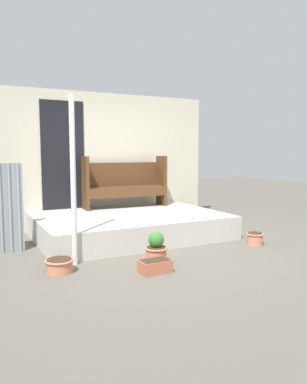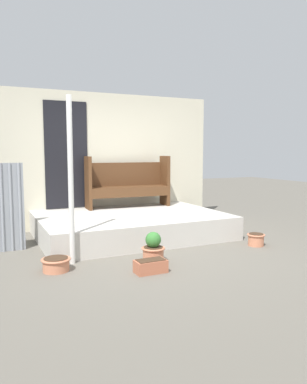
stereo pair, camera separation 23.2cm
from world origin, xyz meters
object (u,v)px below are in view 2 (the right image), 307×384
object	(u,v)px
flower_pot_middle	(153,249)
flower_pot_right	(256,239)
bench	(127,182)
planter_box_rect	(151,266)
support_post	(71,181)
flower_pot_left	(56,264)

from	to	relation	value
flower_pot_middle	flower_pot_right	xyz separation A→B (m)	(1.85, 0.13, -0.08)
bench	planter_box_rect	xyz separation A→B (m)	(-0.77, -2.75, -0.80)
support_post	flower_pot_right	distance (m)	3.01
support_post	flower_pot_right	bearing A→B (deg)	-6.03
support_post	flower_pot_middle	distance (m)	1.41
flower_pot_right	planter_box_rect	xyz separation A→B (m)	(-2.05, -0.48, -0.03)
planter_box_rect	bench	bearing A→B (deg)	74.37
support_post	bench	xyz separation A→B (m)	(1.55, 1.97, -0.21)
planter_box_rect	flower_pot_left	bearing A→B (deg)	152.10
flower_pot_left	flower_pot_middle	bearing A→B (deg)	-9.32
flower_pot_right	planter_box_rect	bearing A→B (deg)	-166.79
flower_pot_right	planter_box_rect	distance (m)	2.10
support_post	flower_pot_right	xyz separation A→B (m)	(2.83, -0.30, -0.99)
flower_pot_left	bench	bearing A→B (deg)	50.58
bench	flower_pot_middle	xyz separation A→B (m)	(-0.57, -2.40, -0.70)
flower_pot_middle	flower_pot_right	world-z (taller)	flower_pot_middle
flower_pot_middle	flower_pot_left	bearing A→B (deg)	170.68
flower_pot_left	flower_pot_right	bearing A→B (deg)	-1.30
bench	flower_pot_right	bearing A→B (deg)	-57.55
bench	flower_pot_middle	size ratio (longest dim) A/B	3.92
flower_pot_left	flower_pot_middle	distance (m)	1.26
bench	flower_pot_middle	world-z (taller)	bench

